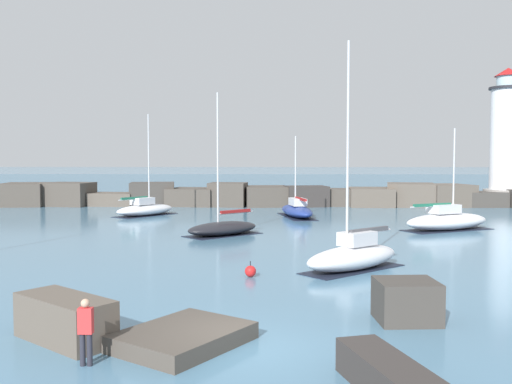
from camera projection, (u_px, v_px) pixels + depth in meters
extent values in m
plane|color=teal|center=(242.00, 348.00, 15.78)|extent=(600.00, 600.00, 0.00)
cube|color=teal|center=(267.00, 182.00, 121.74)|extent=(400.00, 116.00, 0.01)
cube|color=#4C443D|center=(25.00, 194.00, 62.46)|extent=(5.27, 5.97, 2.47)
cube|color=#4C443D|center=(69.00, 194.00, 62.23)|extent=(5.40, 4.64, 2.54)
cube|color=brown|center=(115.00, 199.00, 62.33)|extent=(5.28, 4.07, 1.41)
cube|color=#423D38|center=(152.00, 194.00, 62.66)|extent=(5.30, 4.67, 2.52)
cube|color=#4C443D|center=(194.00, 197.00, 62.64)|extent=(5.77, 5.75, 1.90)
cube|color=#4C443D|center=(228.00, 195.00, 61.51)|extent=(4.24, 3.72, 2.55)
cube|color=#4C443D|center=(266.00, 196.00, 62.26)|extent=(5.38, 5.81, 2.13)
cube|color=#383330|center=(306.00, 196.00, 61.44)|extent=(4.93, 4.01, 2.19)
cube|color=#4C443D|center=(336.00, 197.00, 62.19)|extent=(4.35, 3.74, 1.87)
cube|color=brown|center=(371.00, 197.00, 61.99)|extent=(4.94, 5.62, 1.96)
cube|color=brown|center=(411.00, 195.00, 61.80)|extent=(5.82, 5.78, 2.48)
cube|color=brown|center=(446.00, 195.00, 61.55)|extent=(5.73, 5.87, 2.37)
cube|color=#423D38|center=(483.00, 199.00, 61.18)|extent=(4.28, 3.50, 1.60)
cylinder|color=gray|center=(505.00, 198.00, 62.12)|extent=(4.58, 4.58, 1.80)
cylinder|color=white|center=(507.00, 140.00, 61.74)|extent=(3.40, 3.40, 10.82)
cylinder|color=#232328|center=(508.00, 88.00, 61.41)|extent=(3.91, 3.91, 0.25)
cylinder|color=silver|center=(508.00, 82.00, 61.37)|extent=(2.38, 2.38, 1.15)
cone|color=#B21919|center=(508.00, 72.00, 61.30)|extent=(2.89, 2.89, 0.90)
cube|color=#4C443D|center=(183.00, 337.00, 15.96)|extent=(4.19, 4.43, 0.48)
cube|color=#383330|center=(394.00, 382.00, 12.33)|extent=(2.12, 4.08, 0.82)
cube|color=#423D38|center=(406.00, 301.00, 18.28)|extent=(2.01, 1.87, 1.33)
cube|color=brown|center=(65.00, 319.00, 16.29)|extent=(3.42, 3.10, 1.30)
ellipsoid|color=navy|center=(297.00, 211.00, 50.59)|extent=(3.51, 7.74, 1.04)
cube|color=black|center=(297.00, 217.00, 50.62)|extent=(3.40, 7.37, 0.03)
cube|color=silver|center=(298.00, 202.00, 50.17)|extent=(1.58, 2.42, 0.64)
cylinder|color=silver|center=(295.00, 170.00, 50.92)|extent=(0.12, 0.12, 6.14)
cylinder|color=#BCBCC1|center=(301.00, 200.00, 49.05)|extent=(0.87, 4.06, 0.10)
cube|color=maroon|center=(301.00, 199.00, 49.04)|extent=(0.85, 3.47, 0.20)
ellipsoid|color=black|center=(223.00, 228.00, 38.70)|extent=(5.68, 5.47, 0.90)
cube|color=black|center=(223.00, 235.00, 38.73)|extent=(5.45, 5.25, 0.03)
cylinder|color=silver|center=(218.00, 158.00, 38.14)|extent=(0.12, 0.12, 8.69)
cylinder|color=#BCBCC1|center=(235.00, 213.00, 39.36)|extent=(2.31, 2.11, 0.10)
cube|color=maroon|center=(235.00, 211.00, 39.35)|extent=(2.04, 1.88, 0.20)
ellipsoid|color=white|center=(447.00, 221.00, 41.45)|extent=(7.53, 5.42, 1.23)
cube|color=black|center=(447.00, 230.00, 41.48)|extent=(7.19, 5.22, 0.03)
cube|color=silver|center=(444.00, 209.00, 41.24)|extent=(2.54, 2.18, 0.64)
cylinder|color=silver|center=(454.00, 171.00, 41.45)|extent=(0.12, 0.12, 6.15)
cylinder|color=#BCBCC1|center=(432.00, 206.00, 40.77)|extent=(3.58, 1.86, 0.10)
cube|color=#1E664C|center=(432.00, 205.00, 40.76)|extent=(3.10, 1.68, 0.20)
ellipsoid|color=white|center=(353.00, 258.00, 26.75)|extent=(5.63, 5.24, 1.13)
cube|color=black|center=(353.00, 269.00, 26.79)|extent=(5.39, 5.02, 0.03)
cube|color=silver|center=(357.00, 238.00, 26.88)|extent=(2.00, 1.93, 0.64)
cylinder|color=silver|center=(348.00, 145.00, 26.16)|extent=(0.12, 0.12, 9.45)
cylinder|color=#BCBCC1|center=(369.00, 232.00, 27.42)|extent=(2.48, 2.16, 0.10)
cube|color=#4C4C51|center=(369.00, 230.00, 27.41)|extent=(2.18, 1.92, 0.20)
ellipsoid|color=white|center=(145.00, 210.00, 51.75)|extent=(5.64, 6.41, 1.02)
cube|color=black|center=(145.00, 215.00, 51.78)|extent=(5.41, 6.13, 0.03)
cube|color=silver|center=(143.00, 201.00, 51.45)|extent=(2.17, 2.28, 0.64)
cylinder|color=silver|center=(149.00, 159.00, 51.83)|extent=(0.12, 0.12, 8.18)
cylinder|color=#BCBCC1|center=(134.00, 199.00, 50.71)|extent=(2.13, 2.80, 0.10)
cube|color=#1E664C|center=(134.00, 198.00, 50.70)|extent=(1.90, 2.45, 0.20)
sphere|color=red|center=(250.00, 271.00, 25.14)|extent=(0.50, 0.50, 0.50)
cylinder|color=black|center=(250.00, 263.00, 25.12)|extent=(0.04, 0.04, 0.20)
cylinder|color=#282833|center=(83.00, 350.00, 14.39)|extent=(0.14, 0.14, 0.83)
cylinder|color=#282833|center=(90.00, 350.00, 14.39)|extent=(0.14, 0.14, 0.83)
cube|color=red|center=(86.00, 321.00, 14.35)|extent=(0.36, 0.22, 0.66)
sphere|color=tan|center=(85.00, 303.00, 14.32)|extent=(0.23, 0.23, 0.23)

